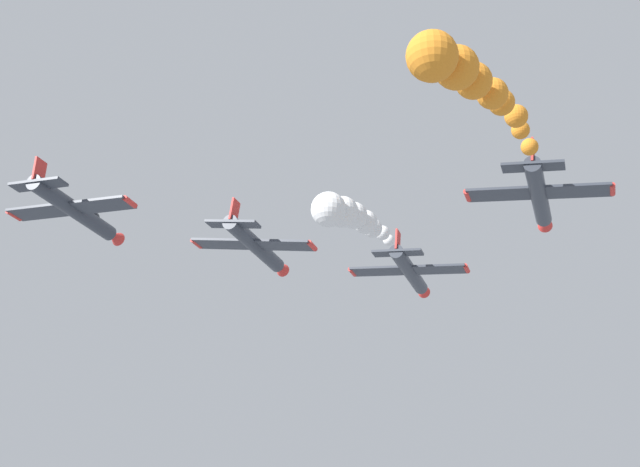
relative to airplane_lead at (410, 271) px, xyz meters
The scene contains 6 objects.
airplane_lead is the anchor object (origin of this frame).
smoke_trail_lead 14.09m from the airplane_lead, 93.83° to the right, with size 3.03×11.27×3.09m.
airplane_left_inner 13.18m from the airplane_lead, 135.42° to the right, with size 9.51×10.35×2.73m.
airplane_right_inner 14.46m from the airplane_lead, 41.07° to the right, with size 9.55×10.35×2.53m.
smoke_trail_right_inner 28.40m from the airplane_lead, 71.76° to the right, with size 4.77×15.55×3.95m.
airplane_left_outer 26.02m from the airplane_lead, 138.37° to the right, with size 9.57×10.35×2.34m.
Camera 1 is at (17.42, -51.94, 70.75)m, focal length 46.10 mm.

